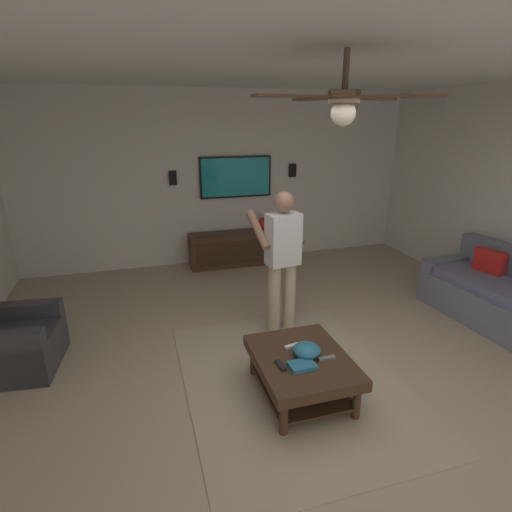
{
  "coord_description": "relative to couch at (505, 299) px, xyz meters",
  "views": [
    {
      "loc": [
        -3.07,
        1.4,
        2.4
      ],
      "look_at": [
        0.81,
        0.25,
        1.01
      ],
      "focal_mm": 28.76,
      "sensor_mm": 36.0,
      "label": 1
    }
  ],
  "objects": [
    {
      "name": "remote_grey",
      "position": [
        -0.66,
        2.67,
        0.09
      ],
      "size": [
        0.05,
        0.15,
        0.02
      ],
      "primitive_type": "cube",
      "rotation": [
        0.0,
        0.0,
        4.7
      ],
      "color": "slate",
      "rests_on": "coffee_table"
    },
    {
      "name": "ceiling_slab",
      "position": [
        -0.36,
        2.73,
        2.54
      ],
      "size": [
        7.43,
        6.67,
        0.1
      ],
      "primitive_type": "cube",
      "color": "white"
    },
    {
      "name": "remote_black",
      "position": [
        -0.65,
        3.09,
        0.09
      ],
      "size": [
        0.15,
        0.06,
        0.02
      ],
      "primitive_type": "cube",
      "rotation": [
        0.0,
        0.0,
        3.24
      ],
      "color": "black",
      "rests_on": "coffee_table"
    },
    {
      "name": "ceiling_fan",
      "position": [
        -0.93,
        2.8,
        2.17
      ],
      "size": [
        1.16,
        1.16,
        0.46
      ],
      "color": "#4C3828"
    },
    {
      "name": "remote_white",
      "position": [
        -0.39,
        2.88,
        0.09
      ],
      "size": [
        0.07,
        0.16,
        0.02
      ],
      "primitive_type": "cube",
      "rotation": [
        0.0,
        0.0,
        1.76
      ],
      "color": "white",
      "rests_on": "coffee_table"
    },
    {
      "name": "couch",
      "position": [
        0.0,
        0.0,
        0.0
      ],
      "size": [
        1.95,
        0.98,
        0.87
      ],
      "rotation": [
        0.0,
        0.0,
        1.64
      ],
      "color": "slate",
      "rests_on": "ground"
    },
    {
      "name": "coffee_table",
      "position": [
        -0.56,
        2.86,
        -0.02
      ],
      "size": [
        1.0,
        0.8,
        0.4
      ],
      "color": "#422B1C",
      "rests_on": "ground"
    },
    {
      "name": "area_rug",
      "position": [
        -0.36,
        2.86,
        -0.31
      ],
      "size": [
        2.56,
        1.99,
        0.01
      ],
      "primitive_type": "cube",
      "color": "tan",
      "rests_on": "ground"
    },
    {
      "name": "book",
      "position": [
        -0.71,
        2.92,
        0.1
      ],
      "size": [
        0.17,
        0.23,
        0.04
      ],
      "primitive_type": "cube",
      "rotation": [
        0.0,
        0.0,
        4.76
      ],
      "color": "teal",
      "rests_on": "coffee_table"
    },
    {
      "name": "media_console",
      "position": [
        2.97,
        2.5,
        -0.04
      ],
      "size": [
        0.45,
        1.7,
        0.55
      ],
      "rotation": [
        0.0,
        0.0,
        3.14
      ],
      "color": "#422B1C",
      "rests_on": "ground"
    },
    {
      "name": "wall_speaker_left",
      "position": [
        3.23,
        1.5,
        1.19
      ],
      "size": [
        0.06,
        0.12,
        0.22
      ],
      "primitive_type": "cube",
      "color": "black"
    },
    {
      "name": "tv",
      "position": [
        3.22,
        2.5,
        1.12
      ],
      "size": [
        0.05,
        1.2,
        0.68
      ],
      "rotation": [
        0.0,
        0.0,
        3.14
      ],
      "color": "black"
    },
    {
      "name": "armchair",
      "position": [
        0.65,
        5.46,
        -0.04
      ],
      "size": [
        0.88,
        0.89,
        0.82
      ],
      "rotation": [
        0.0,
        0.0,
        -1.68
      ],
      "color": "#38383D",
      "rests_on": "ground"
    },
    {
      "name": "vase_round",
      "position": [
        3.02,
        2.07,
        0.34
      ],
      "size": [
        0.22,
        0.22,
        0.22
      ],
      "primitive_type": "sphere",
      "color": "red",
      "rests_on": "media_console"
    },
    {
      "name": "bowl",
      "position": [
        -0.56,
        2.82,
        0.14
      ],
      "size": [
        0.25,
        0.25,
        0.11
      ],
      "primitive_type": "ellipsoid",
      "color": "teal",
      "rests_on": "coffee_table"
    },
    {
      "name": "person_standing",
      "position": [
        0.64,
        2.62,
        0.61
      ],
      "size": [
        0.59,
        0.6,
        1.64
      ],
      "rotation": [
        0.0,
        0.0,
        0.16
      ],
      "color": "#C6B793",
      "rests_on": "ground"
    },
    {
      "name": "wall_back_tv",
      "position": [
        3.31,
        2.73,
        1.09
      ],
      "size": [
        0.1,
        6.67,
        2.81
      ],
      "primitive_type": "cube",
      "color": "silver",
      "rests_on": "ground"
    },
    {
      "name": "wall_speaker_right",
      "position": [
        3.23,
        3.53,
        1.14
      ],
      "size": [
        0.06,
        0.12,
        0.22
      ],
      "primitive_type": "cube",
      "color": "black"
    },
    {
      "name": "ground_plane",
      "position": [
        -0.36,
        2.73,
        -0.32
      ],
      "size": [
        8.68,
        8.68,
        0.0
      ],
      "primitive_type": "plane",
      "color": "tan"
    }
  ]
}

